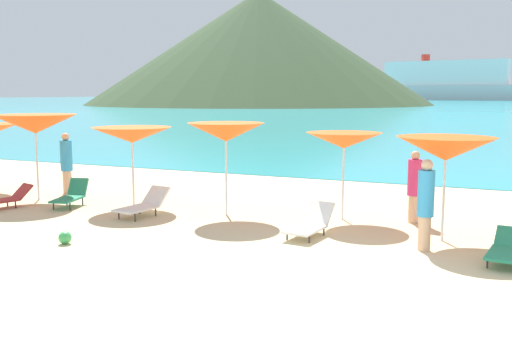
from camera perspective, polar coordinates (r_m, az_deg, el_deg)
ground_plane at (r=19.17m, az=16.33°, el=-2.03°), size 50.00×100.00×0.30m
ocean_water at (r=239.03m, az=23.29°, el=6.36°), size 650.00×440.00×0.02m
headland_hill at (r=156.22m, az=0.23°, el=12.07°), size 91.42×91.42×29.78m
umbrella_1 at (r=17.08m, az=-21.14°, el=4.34°), size 2.40×2.40×2.40m
umbrella_2 at (r=15.39m, az=-12.25°, el=3.47°), size 2.10×2.10×2.10m
umbrella_3 at (r=13.92m, az=-3.01°, el=3.82°), size 2.04×2.04×2.28m
umbrella_4 at (r=13.60m, az=8.75°, el=2.96°), size 1.87×1.87×2.07m
umbrella_5 at (r=12.05m, az=18.37°, el=2.05°), size 2.02×2.02×2.12m
lounge_chair_0 at (r=12.16m, az=5.38°, el=-5.28°), size 0.75×1.49×0.63m
lounge_chair_1 at (r=16.00m, az=-17.96°, el=-2.37°), size 0.84×1.39×0.68m
lounge_chair_3 at (r=16.32m, az=-23.87°, el=-2.58°), size 0.93×1.60×0.57m
lounge_chair_5 at (r=14.28m, az=-11.18°, el=-3.32°), size 0.82×1.53×0.65m
lounge_chair_6 at (r=11.16m, az=23.77°, el=-7.16°), size 0.74×1.51×0.52m
beachgoer_0 at (r=13.69m, az=15.50°, el=-1.38°), size 0.32×0.32×1.68m
beachgoer_2 at (r=17.93m, az=-18.35°, el=0.84°), size 0.34×0.34×1.82m
beachgoer_3 at (r=11.29m, az=16.53°, el=-3.06°), size 0.31×0.31×1.76m
beach_ball at (r=12.10m, az=-18.48°, el=-6.36°), size 0.26×0.26×0.26m
cruise_ship at (r=268.36m, az=18.23°, el=8.30°), size 70.46×21.96×20.12m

